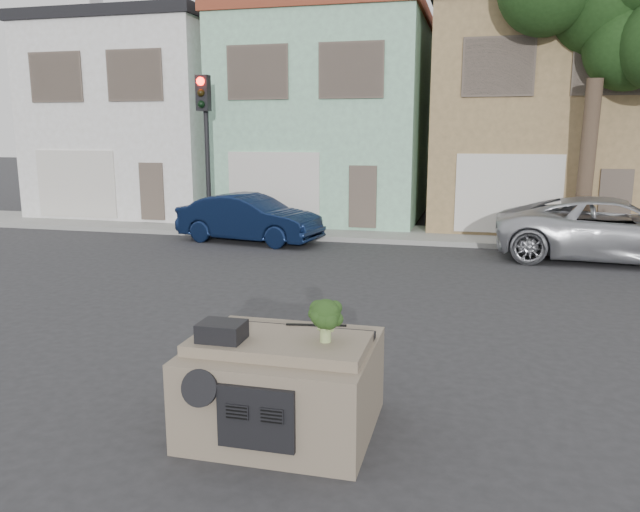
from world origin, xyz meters
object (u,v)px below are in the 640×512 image
at_px(silver_pickup, 611,261).
at_px(navy_sedan, 250,242).
at_px(traffic_signal, 206,156).
at_px(broccoli, 326,320).

bearing_deg(silver_pickup, navy_sedan, 92.53).
distance_m(silver_pickup, traffic_signal, 12.37).
bearing_deg(navy_sedan, broccoli, -145.89).
bearing_deg(silver_pickup, traffic_signal, 87.47).
xyz_separation_m(silver_pickup, traffic_signal, (-12.01, 1.48, 2.55)).
height_order(navy_sedan, silver_pickup, silver_pickup).
bearing_deg(traffic_signal, silver_pickup, -7.04).
height_order(navy_sedan, broccoli, broccoli).
relative_size(traffic_signal, broccoli, 10.66).
distance_m(navy_sedan, broccoli, 12.67).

